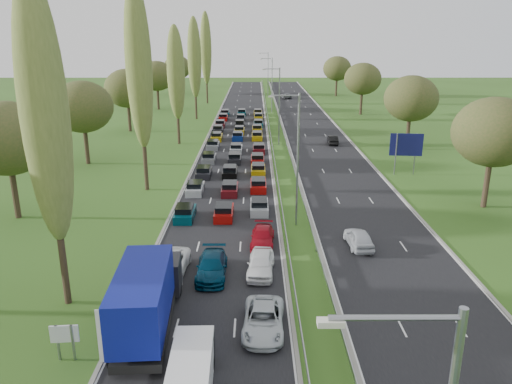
{
  "coord_description": "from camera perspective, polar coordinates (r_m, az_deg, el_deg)",
  "views": [
    {
      "loc": [
        0.72,
        0.05,
        16.71
      ],
      "look_at": [
        0.82,
        48.29,
        1.5
      ],
      "focal_mm": 35.0,
      "sensor_mm": 36.0,
      "label": 1
    }
  ],
  "objects": [
    {
      "name": "poplar_row",
      "position": [
        69.34,
        -10.57,
        13.64
      ],
      "size": [
        2.8,
        127.8,
        22.44
      ],
      "color": "#2D2116",
      "rests_on": "ground"
    },
    {
      "name": "info_sign",
      "position": [
        29.39,
        -21.01,
        -15.27
      ],
      "size": [
        1.5,
        0.22,
        2.1
      ],
      "color": "gray",
      "rests_on": "ground"
    },
    {
      "name": "near_carriageway",
      "position": [
        84.18,
        -2.15,
        6.04
      ],
      "size": [
        10.5,
        215.0,
        0.04
      ],
      "primitive_type": "cube",
      "color": "black",
      "rests_on": "ground"
    },
    {
      "name": "woodland_right",
      "position": [
        71.14,
        19.25,
        9.25
      ],
      "size": [
        8.0,
        153.0,
        11.1
      ],
      "color": "#2D2116",
      "rests_on": "ground"
    },
    {
      "name": "far_carriageway",
      "position": [
        84.78,
        7.06,
        6.0
      ],
      "size": [
        10.5,
        215.0,
        0.04
      ],
      "primitive_type": "cube",
      "color": "black",
      "rests_on": "ground"
    },
    {
      "name": "traffic_queue_fill",
      "position": [
        79.13,
        -2.27,
        5.62
      ],
      "size": [
        9.11,
        68.36,
        0.8
      ],
      "color": "#053F4C",
      "rests_on": "ground"
    },
    {
      "name": "near_car_7",
      "position": [
        36.48,
        -5.08,
        -8.48
      ],
      "size": [
        2.11,
        5.19,
        1.51
      ],
      "primitive_type": "imported",
      "rotation": [
        0.0,
        0.0,
        0.0
      ],
      "color": "#042E47",
      "rests_on": "near_carriageway"
    },
    {
      "name": "woodland_left",
      "position": [
        67.18,
        -20.12,
        8.72
      ],
      "size": [
        8.0,
        166.0,
        11.1
      ],
      "color": "#2D2116",
      "rests_on": "ground"
    },
    {
      "name": "white_van_rear",
      "position": [
        26.19,
        -7.33,
        -19.4
      ],
      "size": [
        1.98,
        5.05,
        2.03
      ],
      "rotation": [
        0.0,
        0.0,
        0.02
      ],
      "color": "white",
      "rests_on": "near_carriageway"
    },
    {
      "name": "far_car_2",
      "position": [
        140.47,
        3.49,
        10.94
      ],
      "size": [
        2.65,
        5.29,
        1.44
      ],
      "primitive_type": "imported",
      "rotation": [
        0.0,
        0.0,
        3.19
      ],
      "color": "slate",
      "rests_on": "far_carriageway"
    },
    {
      "name": "ground",
      "position": [
        81.76,
        2.55,
        5.69
      ],
      "size": [
        260.0,
        260.0,
        0.0
      ],
      "primitive_type": "plane",
      "color": "#2E4D18",
      "rests_on": "ground"
    },
    {
      "name": "lamp_columns",
      "position": [
        78.77,
        2.67,
        9.66
      ],
      "size": [
        0.18,
        140.18,
        12.0
      ],
      "color": "gray",
      "rests_on": "ground"
    },
    {
      "name": "near_car_12",
      "position": [
        36.73,
        0.55,
        -8.14
      ],
      "size": [
        2.25,
        4.8,
        1.59
      ],
      "primitive_type": "imported",
      "rotation": [
        0.0,
        0.0,
        -0.08
      ],
      "color": "white",
      "rests_on": "near_carriageway"
    },
    {
      "name": "blue_lorry",
      "position": [
        30.28,
        -12.41,
        -11.64
      ],
      "size": [
        2.77,
        9.99,
        4.22
      ],
      "rotation": [
        0.0,
        0.0,
        0.06
      ],
      "color": "black",
      "rests_on": "near_carriageway"
    },
    {
      "name": "far_car_0",
      "position": [
        42.01,
        11.68,
        -5.17
      ],
      "size": [
        2.03,
        4.56,
        1.52
      ],
      "primitive_type": "imported",
      "rotation": [
        0.0,
        0.0,
        3.19
      ],
      "color": "#B9BDC3",
      "rests_on": "far_carriageway"
    },
    {
      "name": "near_car_11",
      "position": [
        41.62,
        0.75,
        -5.14
      ],
      "size": [
        2.17,
        4.74,
        1.34
      ],
      "primitive_type": "imported",
      "rotation": [
        0.0,
        0.0,
        -0.06
      ],
      "color": "maroon",
      "rests_on": "near_carriageway"
    },
    {
      "name": "near_car_2",
      "position": [
        37.01,
        -10.01,
        -8.24
      ],
      "size": [
        2.81,
        5.72,
        1.56
      ],
      "primitive_type": "imported",
      "rotation": [
        0.0,
        0.0,
        -0.04
      ],
      "color": "white",
      "rests_on": "near_carriageway"
    },
    {
      "name": "direction_sign",
      "position": [
        64.51,
        16.78,
        5.0
      ],
      "size": [
        3.99,
        0.49,
        5.2
      ],
      "color": "gray",
      "rests_on": "ground"
    },
    {
      "name": "central_reservation",
      "position": [
        84.1,
        2.48,
        6.4
      ],
      "size": [
        2.36,
        215.0,
        0.32
      ],
      "color": "gray",
      "rests_on": "ground"
    },
    {
      "name": "far_car_1",
      "position": [
        81.09,
        8.75,
        5.91
      ],
      "size": [
        1.61,
        4.23,
        1.38
      ],
      "primitive_type": "imported",
      "rotation": [
        0.0,
        0.0,
        3.11
      ],
      "color": "black",
      "rests_on": "far_carriageway"
    },
    {
      "name": "near_car_10",
      "position": [
        30.23,
        0.85,
        -14.4
      ],
      "size": [
        2.64,
        5.27,
        1.43
      ],
      "primitive_type": "imported",
      "rotation": [
        0.0,
        0.0,
        -0.05
      ],
      "color": "silver",
      "rests_on": "near_carriageway"
    }
  ]
}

